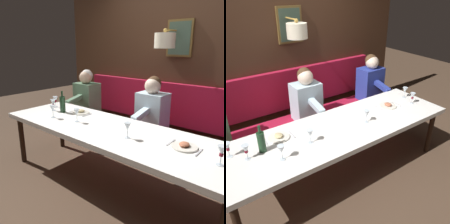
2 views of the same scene
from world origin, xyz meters
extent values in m
plane|color=#4C3828|center=(0.00, 0.00, 0.00)|extent=(12.00, 12.00, 0.00)
cube|color=white|center=(0.00, 0.00, 0.71)|extent=(0.90, 2.92, 0.06)
cylinder|color=black|center=(-0.35, 1.36, 0.34)|extent=(0.07, 0.07, 0.68)
cylinder|color=black|center=(0.35, 1.36, 0.34)|extent=(0.07, 0.07, 0.68)
cube|color=maroon|center=(0.89, 0.00, 0.23)|extent=(0.52, 3.12, 0.45)
cube|color=#422819|center=(1.48, 0.00, 1.45)|extent=(0.10, 4.32, 2.90)
cube|color=maroon|center=(1.39, 0.00, 0.77)|extent=(0.10, 3.12, 0.64)
cube|color=brown|center=(1.42, -0.10, 1.74)|extent=(0.04, 0.39, 0.51)
cube|color=#384C3D|center=(1.40, -0.10, 1.74)|extent=(0.01, 0.33, 0.45)
cylinder|color=#A37F38|center=(1.25, -0.05, 1.84)|extent=(0.35, 0.02, 0.02)
cylinder|color=beige|center=(1.08, -0.05, 1.70)|extent=(0.28, 0.28, 0.20)
sphere|color=#A37F38|center=(1.08, -0.05, 1.83)|extent=(0.06, 0.06, 0.06)
cube|color=silver|center=(0.89, -0.02, 0.73)|extent=(0.30, 0.40, 0.56)
sphere|color=beige|center=(0.87, -0.02, 1.11)|extent=(0.22, 0.22, 0.22)
sphere|color=#4C331E|center=(0.90, -0.02, 1.14)|extent=(0.20, 0.20, 0.20)
cube|color=silver|center=(0.60, -0.02, 0.77)|extent=(0.33, 0.09, 0.14)
cube|color=#567A5B|center=(0.89, 1.30, 0.73)|extent=(0.30, 0.40, 0.56)
sphere|color=#D1A889|center=(0.87, 1.30, 1.11)|extent=(0.22, 0.22, 0.22)
sphere|color=silver|center=(0.90, 1.30, 1.14)|extent=(0.20, 0.20, 0.20)
cube|color=#567A5B|center=(0.60, 1.30, 0.77)|extent=(0.33, 0.09, 0.14)
cylinder|color=silver|center=(0.20, 0.70, 0.75)|extent=(0.24, 0.24, 0.01)
ellipsoid|color=#D1BC84|center=(0.20, 0.70, 0.77)|extent=(0.11, 0.09, 0.04)
cube|color=silver|center=(0.18, 0.56, 0.74)|extent=(0.17, 0.02, 0.01)
cube|color=silver|center=(0.22, 0.85, 0.74)|extent=(0.18, 0.03, 0.01)
cylinder|color=silver|center=(0.06, -0.86, 0.75)|extent=(0.24, 0.24, 0.01)
ellipsoid|color=#B76647|center=(0.06, -0.86, 0.77)|extent=(0.11, 0.09, 0.04)
cube|color=silver|center=(0.04, -1.00, 0.74)|extent=(0.17, 0.02, 0.01)
cube|color=silver|center=(0.08, -0.71, 0.74)|extent=(0.18, 0.02, 0.01)
cylinder|color=silver|center=(-0.17, 0.82, 0.74)|extent=(0.06, 0.06, 0.00)
cylinder|color=silver|center=(-0.17, 0.82, 0.78)|extent=(0.01, 0.01, 0.07)
cone|color=silver|center=(-0.17, 0.82, 0.86)|extent=(0.07, 0.07, 0.08)
cylinder|color=silver|center=(0.04, 1.09, 0.74)|extent=(0.06, 0.06, 0.00)
cylinder|color=silver|center=(0.04, 1.09, 0.78)|extent=(0.01, 0.01, 0.07)
cone|color=silver|center=(0.04, 1.09, 0.86)|extent=(0.07, 0.07, 0.08)
cylinder|color=maroon|center=(0.04, 1.09, 0.83)|extent=(0.03, 0.03, 0.02)
cylinder|color=silver|center=(-0.09, -0.32, 0.74)|extent=(0.06, 0.06, 0.00)
cylinder|color=silver|center=(-0.09, -0.32, 0.78)|extent=(0.01, 0.01, 0.07)
cone|color=silver|center=(-0.09, -0.32, 0.86)|extent=(0.07, 0.07, 0.08)
cylinder|color=silver|center=(-0.08, 0.46, 0.74)|extent=(0.06, 0.06, 0.00)
cylinder|color=silver|center=(-0.08, 0.46, 0.78)|extent=(0.01, 0.01, 0.07)
cone|color=silver|center=(-0.08, 0.46, 0.86)|extent=(0.07, 0.07, 0.08)
cylinder|color=silver|center=(-0.07, -1.21, 0.74)|extent=(0.06, 0.06, 0.00)
cylinder|color=silver|center=(-0.07, -1.21, 0.78)|extent=(0.01, 0.01, 0.07)
cone|color=silver|center=(-0.07, -1.21, 0.86)|extent=(0.07, 0.07, 0.08)
cylinder|color=maroon|center=(-0.07, -1.21, 0.83)|extent=(0.03, 0.03, 0.02)
cylinder|color=silver|center=(0.17, 1.23, 0.74)|extent=(0.06, 0.06, 0.00)
cylinder|color=silver|center=(0.17, 1.23, 0.78)|extent=(0.01, 0.01, 0.07)
cone|color=silver|center=(0.17, 1.23, 0.86)|extent=(0.07, 0.07, 0.08)
cylinder|color=maroon|center=(0.17, 1.23, 0.84)|extent=(0.03, 0.03, 0.03)
cylinder|color=#19381E|center=(0.07, 0.93, 0.85)|extent=(0.08, 0.08, 0.22)
cylinder|color=#19381E|center=(0.07, 0.93, 1.00)|extent=(0.03, 0.03, 0.08)
camera|label=1|loc=(-1.87, -1.63, 1.65)|focal=37.46mm
camera|label=2|loc=(-1.97, 1.45, 2.23)|focal=38.27mm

